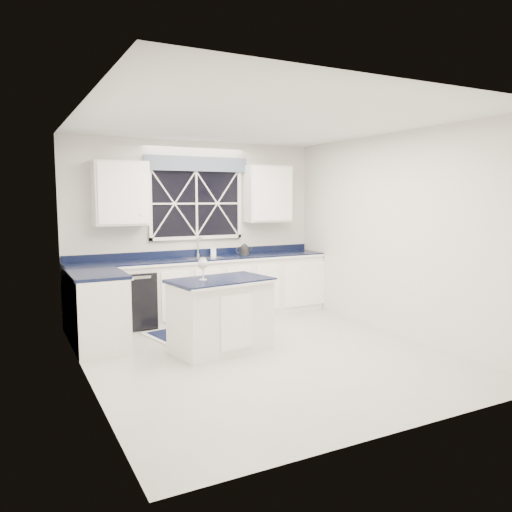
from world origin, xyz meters
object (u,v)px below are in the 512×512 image
island (221,315)px  soap_bottle (213,250)px  dishwasher (131,299)px  kettle (244,249)px  wine_glass (203,265)px  faucet (198,246)px

island → soap_bottle: (0.64, 1.76, 0.58)m
dishwasher → soap_bottle: (1.33, 0.16, 0.62)m
dishwasher → kettle: size_ratio=3.30×
dishwasher → wine_glass: wine_glass is taller
dishwasher → island: bearing=-66.6°
wine_glass → soap_bottle: (0.85, 1.75, -0.03)m
faucet → island: faucet is taller
kettle → wine_glass: size_ratio=0.95×
faucet → soap_bottle: bearing=-7.4°
island → soap_bottle: soap_bottle is taller
dishwasher → kettle: 1.91m
wine_glass → soap_bottle: 1.94m
faucet → wine_glass: faucet is taller
soap_bottle → dishwasher: bearing=-173.0°
faucet → kettle: size_ratio=1.22×
island → soap_bottle: bearing=61.2°
soap_bottle → kettle: bearing=-15.1°
faucet → kettle: faucet is taller
soap_bottle → faucet: bearing=172.6°
kettle → soap_bottle: kettle is taller
kettle → wine_glass: 2.09m
island → wine_glass: size_ratio=4.86×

